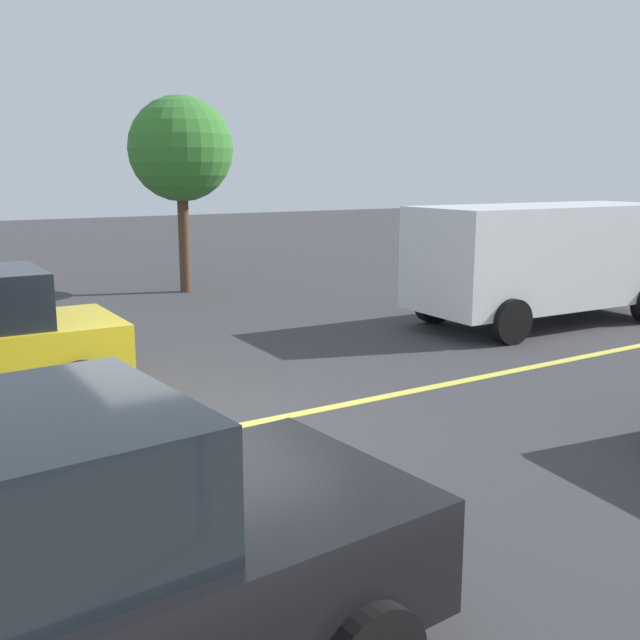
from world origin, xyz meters
The scene contains 5 objects.
ground_plane centered at (0.00, 0.00, 0.00)m, with size 80.00×80.00×0.00m, color #38383A.
lane_marking_centre centered at (3.00, 0.00, 0.01)m, with size 28.00×0.16×0.01m, color #E0D14C.
white_van centered at (7.91, 2.18, 1.27)m, with size 5.28×2.44×2.20m.
car_black_mid_road centered at (-2.48, -3.60, 0.84)m, with size 4.45×2.21×1.69m.
tree_left_verge centered at (3.61, 9.23, 3.30)m, with size 2.40×2.40×4.52m.
Camera 1 is at (-2.87, -7.05, 2.77)m, focal length 41.08 mm.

